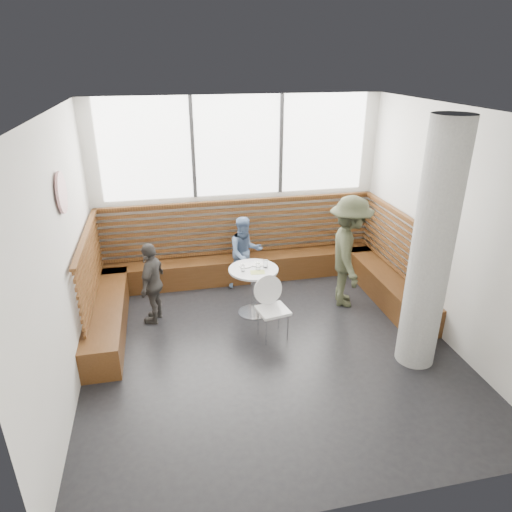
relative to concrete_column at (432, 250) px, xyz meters
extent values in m
cube|color=silver|center=(-1.85, 0.60, 0.00)|extent=(5.00, 5.00, 3.20)
cube|color=black|center=(-1.85, 0.60, -1.60)|extent=(5.00, 5.00, 0.01)
cube|color=white|center=(-1.85, 0.60, 1.60)|extent=(5.00, 5.00, 0.01)
cube|color=white|center=(-1.85, 3.08, 0.77)|extent=(4.50, 0.02, 1.65)
cube|color=#3F3F42|center=(-2.60, 3.06, 0.77)|extent=(0.06, 0.04, 1.65)
cube|color=#3F3F42|center=(-1.10, 3.06, 0.77)|extent=(0.06, 0.04, 1.65)
cube|color=#472911|center=(-1.85, 2.85, -1.38)|extent=(5.00, 0.50, 0.45)
cube|color=#472911|center=(-4.10, 1.85, -1.38)|extent=(0.50, 2.50, 0.45)
cube|color=#472911|center=(0.40, 1.85, -1.38)|extent=(0.50, 2.50, 0.45)
cube|color=#4D2C13|center=(-1.85, 3.02, -0.65)|extent=(4.88, 0.08, 0.98)
cube|color=#4D2C13|center=(-4.27, 1.85, -0.65)|extent=(0.08, 2.38, 0.98)
cube|color=#4D2C13|center=(0.57, 1.85, -0.65)|extent=(0.08, 2.38, 0.98)
cylinder|color=gray|center=(0.00, 0.00, 0.00)|extent=(0.50, 0.50, 3.20)
cylinder|color=white|center=(-4.31, 1.00, 0.70)|extent=(0.03, 0.50, 0.50)
cylinder|color=silver|center=(-1.89, 1.62, -1.59)|extent=(0.48, 0.48, 0.03)
cylinder|color=silver|center=(-1.89, 1.62, -1.21)|extent=(0.07, 0.07, 0.75)
cylinder|color=#B7B7BA|center=(-1.89, 1.62, -0.83)|extent=(0.76, 0.76, 0.03)
cube|color=white|center=(-1.75, 0.90, -1.15)|extent=(0.42, 0.40, 0.04)
cylinder|color=white|center=(-1.75, 1.08, -0.91)|extent=(0.44, 0.10, 0.43)
cylinder|color=silver|center=(-1.92, 0.75, -1.39)|extent=(0.02, 0.02, 0.43)
cylinder|color=silver|center=(-1.58, 0.75, -1.39)|extent=(0.02, 0.02, 0.43)
cylinder|color=silver|center=(-1.92, 1.05, -1.39)|extent=(0.02, 0.02, 0.43)
cylinder|color=silver|center=(-1.58, 1.05, -1.39)|extent=(0.02, 0.02, 0.43)
imported|color=#3B3F2A|center=(-0.33, 1.64, -0.69)|extent=(0.97, 1.32, 1.82)
imported|color=#5C76A0|center=(-1.83, 2.58, -0.96)|extent=(0.69, 0.57, 1.28)
imported|color=#474340|center=(-3.41, 1.75, -0.96)|extent=(0.57, 0.81, 1.28)
cylinder|color=white|center=(-1.99, 1.75, -0.81)|extent=(0.21, 0.21, 0.01)
cylinder|color=white|center=(-1.80, 1.75, -0.81)|extent=(0.20, 0.20, 0.01)
cylinder|color=white|center=(-2.06, 1.57, -0.77)|extent=(0.06, 0.06, 0.10)
cylinder|color=white|center=(-1.83, 1.56, -0.76)|extent=(0.07, 0.07, 0.11)
cylinder|color=white|center=(-1.69, 1.63, -0.76)|extent=(0.08, 0.08, 0.12)
cube|color=#A5C64C|center=(-1.85, 1.48, -0.81)|extent=(0.23, 0.17, 0.00)
camera|label=1|loc=(-3.16, -4.55, 2.17)|focal=32.00mm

